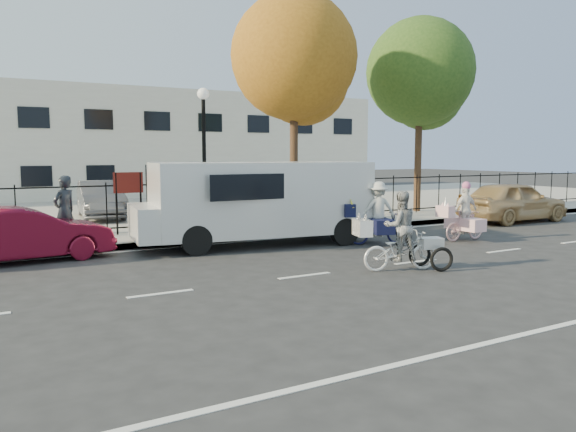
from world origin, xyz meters
TOP-DOWN VIEW (x-y plane):
  - ground at (0.00, 0.00)m, footprint 120.00×120.00m
  - road_markings at (0.00, 0.00)m, footprint 60.00×9.52m
  - curb at (0.00, 5.05)m, footprint 60.00×0.10m
  - sidewalk at (0.00, 6.10)m, footprint 60.00×2.20m
  - parking_lot at (0.00, 15.00)m, footprint 60.00×15.60m
  - iron_fence at (0.00, 7.20)m, footprint 58.00×0.06m
  - building at (0.00, 25.00)m, footprint 34.00×10.00m
  - lamppost at (0.50, 6.80)m, footprint 0.36×0.36m
  - street_sign at (-1.85, 6.80)m, footprint 0.85×0.06m
  - zebra_trike at (2.06, -0.54)m, footprint 1.98×1.21m
  - unicorn_bike at (6.40, 1.73)m, footprint 1.67×1.15m
  - bull_bike at (3.84, 2.48)m, footprint 1.92×1.36m
  - white_van at (0.93, 3.97)m, footprint 6.58×2.87m
  - red_sedan at (-4.80, 4.50)m, footprint 3.94×1.70m
  - gold_sedan at (11.35, 4.04)m, footprint 4.43×1.80m
  - pedestrian at (-3.80, 5.40)m, footprint 0.78×0.73m
  - lot_car_c at (-1.72, 11.45)m, footprint 1.82×4.22m
  - lot_car_d at (5.35, 10.31)m, footprint 2.47×3.73m
  - tree_mid at (4.14, 7.36)m, footprint 4.33×4.33m
  - tree_east at (10.19, 7.72)m, footprint 4.30×4.30m

SIDE VIEW (x-z plane):
  - ground at x=0.00m, z-range 0.00..0.00m
  - road_markings at x=0.00m, z-range 0.00..0.01m
  - curb at x=0.00m, z-range 0.00..0.15m
  - sidewalk at x=0.00m, z-range 0.00..0.15m
  - parking_lot at x=0.00m, z-range 0.00..0.15m
  - unicorn_bike at x=6.40m, z-range -0.22..1.48m
  - red_sedan at x=-4.80m, z-range 0.00..1.26m
  - zebra_trike at x=2.06m, z-range -0.19..1.50m
  - bull_bike at x=3.84m, z-range -0.17..1.56m
  - lot_car_d at x=5.35m, z-range 0.15..1.33m
  - gold_sedan at x=11.35m, z-range 0.00..1.51m
  - lot_car_c at x=-1.72m, z-range 0.15..1.50m
  - iron_fence at x=0.00m, z-range 0.15..1.65m
  - pedestrian at x=-3.80m, z-range 0.15..1.94m
  - white_van at x=0.93m, z-range 0.12..2.37m
  - street_sign at x=-1.85m, z-range 0.52..2.32m
  - building at x=0.00m, z-range 0.00..6.00m
  - lamppost at x=0.50m, z-range 0.95..5.28m
  - tree_east at x=10.19m, z-range 1.58..9.45m
  - tree_mid at x=4.14m, z-range 1.59..9.52m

